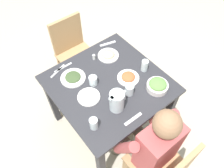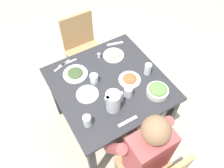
# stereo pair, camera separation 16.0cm
# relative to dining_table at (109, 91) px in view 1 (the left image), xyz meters

# --- Properties ---
(ground_plane) EXTENTS (8.00, 8.00, 0.00)m
(ground_plane) POSITION_rel_dining_table_xyz_m (0.00, 0.00, -0.64)
(ground_plane) COLOR #B7AD99
(dining_table) EXTENTS (0.96, 0.96, 0.76)m
(dining_table) POSITION_rel_dining_table_xyz_m (0.00, 0.00, 0.00)
(dining_table) COLOR #2D2D33
(dining_table) RESTS_ON ground_plane
(chair_near) EXTENTS (0.40, 0.40, 0.88)m
(chair_near) POSITION_rel_dining_table_xyz_m (-0.07, -0.79, -0.14)
(chair_near) COLOR tan
(chair_near) RESTS_ON ground_plane
(chair_far) EXTENTS (0.40, 0.40, 0.88)m
(chair_far) POSITION_rel_dining_table_xyz_m (0.10, 0.79, -0.14)
(chair_far) COLOR tan
(chair_far) RESTS_ON ground_plane
(diner_near) EXTENTS (0.48, 0.53, 1.18)m
(diner_near) POSITION_rel_dining_table_xyz_m (-0.07, -0.59, 0.01)
(diner_near) COLOR #B24C4C
(diner_near) RESTS_ON ground_plane
(water_pitcher) EXTENTS (0.16, 0.12, 0.19)m
(water_pitcher) POSITION_rel_dining_table_xyz_m (-0.11, -0.24, 0.21)
(water_pitcher) COLOR silver
(water_pitcher) RESTS_ON dining_table
(salad_bowl) EXTENTS (0.19, 0.19, 0.09)m
(salad_bowl) POSITION_rel_dining_table_xyz_m (0.29, -0.31, 0.16)
(salad_bowl) COLOR white
(salad_bowl) RESTS_ON dining_table
(plate_yoghurt) EXTENTS (0.19, 0.19, 0.05)m
(plate_yoghurt) POSITION_rel_dining_table_xyz_m (-0.23, -0.02, 0.14)
(plate_yoghurt) COLOR white
(plate_yoghurt) RESTS_ON dining_table
(plate_beans) EXTENTS (0.20, 0.20, 0.05)m
(plate_beans) POSITION_rel_dining_table_xyz_m (0.20, 0.27, 0.14)
(plate_beans) COLOR white
(plate_beans) RESTS_ON dining_table
(plate_dolmas) EXTENTS (0.23, 0.23, 0.04)m
(plate_dolmas) POSITION_rel_dining_table_xyz_m (-0.22, 0.24, 0.13)
(plate_dolmas) COLOR white
(plate_dolmas) RESTS_ON dining_table
(plate_rice_curry) EXTENTS (0.20, 0.20, 0.05)m
(plate_rice_curry) POSITION_rel_dining_table_xyz_m (0.17, -0.07, 0.14)
(plate_rice_curry) COLOR white
(plate_rice_curry) RESTS_ON dining_table
(water_glass_center) EXTENTS (0.08, 0.08, 0.10)m
(water_glass_center) POSITION_rel_dining_table_xyz_m (0.07, -0.19, 0.17)
(water_glass_center) COLOR silver
(water_glass_center) RESTS_ON dining_table
(water_glass_far_right) EXTENTS (0.06, 0.06, 0.11)m
(water_glass_far_right) POSITION_rel_dining_table_xyz_m (0.35, -0.08, 0.18)
(water_glass_far_right) COLOR silver
(water_glass_far_right) RESTS_ON dining_table
(water_glass_near_left) EXTENTS (0.07, 0.07, 0.11)m
(water_glass_near_left) POSITION_rel_dining_table_xyz_m (-0.35, -0.27, 0.17)
(water_glass_near_left) COLOR silver
(water_glass_near_left) RESTS_ON dining_table
(water_glass_near_right) EXTENTS (0.07, 0.07, 0.09)m
(water_glass_near_right) POSITION_rel_dining_table_xyz_m (-0.11, 0.08, 0.16)
(water_glass_near_right) COLOR silver
(water_glass_near_right) RESTS_ON dining_table
(salt_shaker) EXTENTS (0.03, 0.03, 0.05)m
(salt_shaker) POSITION_rel_dining_table_xyz_m (0.07, 0.32, 0.15)
(salt_shaker) COLOR white
(salt_shaker) RESTS_ON dining_table
(fork_near) EXTENTS (0.17, 0.03, 0.01)m
(fork_near) POSITION_rel_dining_table_xyz_m (-0.07, -0.41, 0.12)
(fork_near) COLOR silver
(fork_near) RESTS_ON dining_table
(knife_near) EXTENTS (0.19, 0.02, 0.01)m
(knife_near) POSITION_rel_dining_table_xyz_m (-0.22, 0.41, 0.12)
(knife_near) COLOR silver
(knife_near) RESTS_ON dining_table
(fork_far) EXTENTS (0.17, 0.07, 0.01)m
(fork_far) POSITION_rel_dining_table_xyz_m (0.30, 0.40, 0.12)
(fork_far) COLOR silver
(fork_far) RESTS_ON dining_table
(knife_far) EXTENTS (0.18, 0.08, 0.01)m
(knife_far) POSITION_rel_dining_table_xyz_m (-0.28, 0.40, 0.12)
(knife_far) COLOR silver
(knife_far) RESTS_ON dining_table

